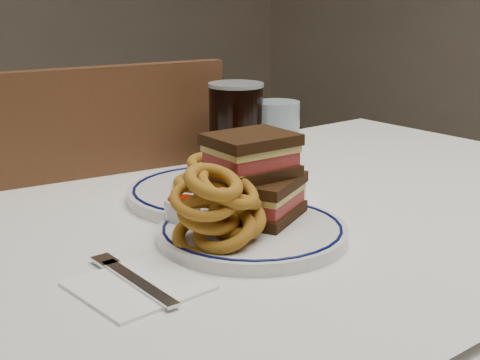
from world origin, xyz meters
TOP-DOWN VIEW (x-y plane):
  - dining_table at (0.00, 0.00)m, footprint 1.27×0.87m
  - chair_far at (-0.12, 0.47)m, footprint 0.49×0.49m
  - main_plate at (-0.16, -0.07)m, footprint 0.26×0.26m
  - reuben_sandwich at (-0.13, -0.05)m, footprint 0.15×0.13m
  - onion_rings_main at (-0.23, -0.09)m, footprint 0.14×0.12m
  - ketchup_ramekin at (-0.22, 0.01)m, footprint 0.05×0.05m
  - beer_mug at (0.04, 0.21)m, footprint 0.15×0.10m
  - water_glass at (0.10, 0.17)m, footprint 0.08×0.08m
  - far_plate at (-0.09, 0.10)m, footprint 0.29×0.29m
  - onion_rings_far at (-0.09, 0.11)m, footprint 0.13×0.15m
  - napkin_fork at (-0.37, -0.11)m, footprint 0.14×0.18m

SIDE VIEW (x-z plane):
  - chair_far at x=-0.12m, z-range 0.04..0.99m
  - dining_table at x=0.00m, z-range 0.27..1.02m
  - napkin_fork at x=-0.37m, z-range 0.75..0.76m
  - main_plate at x=-0.16m, z-range 0.75..0.77m
  - far_plate at x=-0.09m, z-range 0.75..0.77m
  - ketchup_ramekin at x=-0.22m, z-range 0.77..0.80m
  - onion_rings_far at x=-0.09m, z-range 0.76..0.81m
  - onion_rings_main at x=-0.23m, z-range 0.75..0.88m
  - water_glass at x=0.10m, z-range 0.75..0.88m
  - reuben_sandwich at x=-0.13m, z-range 0.77..0.89m
  - beer_mug at x=0.04m, z-range 0.75..0.92m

